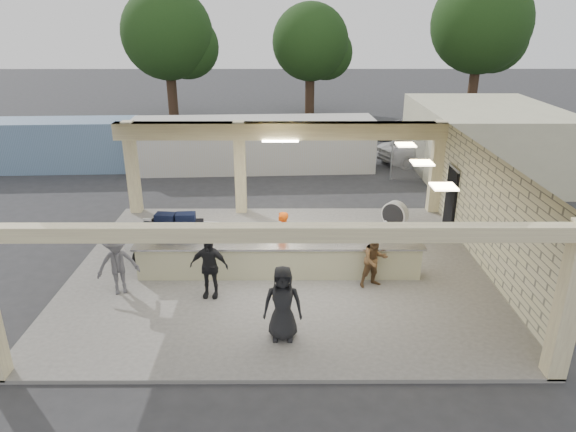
{
  "coord_description": "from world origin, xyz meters",
  "views": [
    {
      "loc": [
        0.21,
        -13.59,
        7.14
      ],
      "look_at": [
        0.26,
        1.0,
        1.37
      ],
      "focal_mm": 32.0,
      "sensor_mm": 36.0,
      "label": 1
    }
  ],
  "objects_px": {
    "baggage_handler": "(282,238)",
    "car_white_b": "(491,144)",
    "passenger_b": "(209,267)",
    "car_dark": "(417,134)",
    "passenger_a": "(375,260)",
    "passenger_d": "(283,303)",
    "passenger_c": "(118,264)",
    "container_blue": "(39,145)",
    "luggage_cart": "(172,234)",
    "baggage_counter": "(279,261)",
    "container_white": "(254,145)",
    "car_white_a": "(422,149)",
    "drum_fan": "(395,214)"
  },
  "relations": [
    {
      "from": "container_blue",
      "to": "passenger_a",
      "type": "bearing_deg",
      "value": -42.33
    },
    {
      "from": "container_white",
      "to": "baggage_counter",
      "type": "bearing_deg",
      "value": -86.26
    },
    {
      "from": "baggage_handler",
      "to": "car_white_b",
      "type": "xyz_separation_m",
      "value": [
        11.11,
        12.95,
        -0.29
      ]
    },
    {
      "from": "passenger_a",
      "to": "container_blue",
      "type": "xyz_separation_m",
      "value": [
        -14.42,
        11.89,
        0.31
      ]
    },
    {
      "from": "luggage_cart",
      "to": "passenger_a",
      "type": "bearing_deg",
      "value": -9.57
    },
    {
      "from": "baggage_handler",
      "to": "car_white_a",
      "type": "relative_size",
      "value": 0.37
    },
    {
      "from": "drum_fan",
      "to": "baggage_handler",
      "type": "relative_size",
      "value": 0.61
    },
    {
      "from": "car_white_a",
      "to": "baggage_counter",
      "type": "bearing_deg",
      "value": 126.89
    },
    {
      "from": "luggage_cart",
      "to": "passenger_d",
      "type": "xyz_separation_m",
      "value": [
        3.39,
        -4.22,
        0.13
      ]
    },
    {
      "from": "passenger_b",
      "to": "car_white_a",
      "type": "distance_m",
      "value": 16.37
    },
    {
      "from": "passenger_a",
      "to": "passenger_b",
      "type": "bearing_deg",
      "value": 167.94
    },
    {
      "from": "car_white_b",
      "to": "car_white_a",
      "type": "bearing_deg",
      "value": 90.46
    },
    {
      "from": "car_white_a",
      "to": "car_white_b",
      "type": "bearing_deg",
      "value": -96.89
    },
    {
      "from": "passenger_c",
      "to": "container_white",
      "type": "distance_m",
      "value": 12.46
    },
    {
      "from": "drum_fan",
      "to": "passenger_a",
      "type": "xyz_separation_m",
      "value": [
        -1.37,
        -4.03,
        0.25
      ]
    },
    {
      "from": "luggage_cart",
      "to": "passenger_c",
      "type": "xyz_separation_m",
      "value": [
        -1.0,
        -2.14,
        0.07
      ]
    },
    {
      "from": "passenger_b",
      "to": "container_white",
      "type": "xyz_separation_m",
      "value": [
        0.46,
        12.29,
        0.28
      ]
    },
    {
      "from": "baggage_handler",
      "to": "car_white_b",
      "type": "height_order",
      "value": "baggage_handler"
    },
    {
      "from": "passenger_b",
      "to": "baggage_counter",
      "type": "bearing_deg",
      "value": 35.98
    },
    {
      "from": "car_white_a",
      "to": "car_white_b",
      "type": "relative_size",
      "value": 1.11
    },
    {
      "from": "car_white_b",
      "to": "container_blue",
      "type": "xyz_separation_m",
      "value": [
        -22.99,
        -2.42,
        0.55
      ]
    },
    {
      "from": "passenger_d",
      "to": "baggage_counter",
      "type": "bearing_deg",
      "value": 94.11
    },
    {
      "from": "baggage_handler",
      "to": "container_white",
      "type": "height_order",
      "value": "container_white"
    },
    {
      "from": "passenger_b",
      "to": "car_dark",
      "type": "distance_m",
      "value": 19.46
    },
    {
      "from": "passenger_a",
      "to": "car_white_a",
      "type": "xyz_separation_m",
      "value": [
        4.58,
        13.14,
        -0.24
      ]
    },
    {
      "from": "car_white_b",
      "to": "car_dark",
      "type": "bearing_deg",
      "value": 42.5
    },
    {
      "from": "baggage_handler",
      "to": "passenger_c",
      "type": "relative_size",
      "value": 0.98
    },
    {
      "from": "passenger_c",
      "to": "car_white_b",
      "type": "bearing_deg",
      "value": 22.08
    },
    {
      "from": "passenger_a",
      "to": "passenger_c",
      "type": "height_order",
      "value": "passenger_c"
    },
    {
      "from": "drum_fan",
      "to": "car_white_a",
      "type": "xyz_separation_m",
      "value": [
        3.21,
        9.1,
        0.01
      ]
    },
    {
      "from": "baggage_counter",
      "to": "passenger_d",
      "type": "xyz_separation_m",
      "value": [
        0.13,
        -2.99,
        0.42
      ]
    },
    {
      "from": "drum_fan",
      "to": "baggage_handler",
      "type": "xyz_separation_m",
      "value": [
        -3.91,
        -2.67,
        0.29
      ]
    },
    {
      "from": "car_dark",
      "to": "passenger_c",
      "type": "bearing_deg",
      "value": 171.17
    },
    {
      "from": "passenger_d",
      "to": "container_white",
      "type": "xyz_separation_m",
      "value": [
        -1.49,
        14.2,
        0.24
      ]
    },
    {
      "from": "luggage_cart",
      "to": "baggage_handler",
      "type": "distance_m",
      "value": 3.37
    },
    {
      "from": "passenger_a",
      "to": "passenger_d",
      "type": "xyz_separation_m",
      "value": [
        -2.49,
        -2.43,
        0.12
      ]
    },
    {
      "from": "car_dark",
      "to": "passenger_b",
      "type": "bearing_deg",
      "value": 177.36
    },
    {
      "from": "passenger_a",
      "to": "car_white_b",
      "type": "bearing_deg",
      "value": 40.31
    },
    {
      "from": "baggage_counter",
      "to": "passenger_a",
      "type": "relative_size",
      "value": 5.18
    },
    {
      "from": "passenger_a",
      "to": "passenger_b",
      "type": "xyz_separation_m",
      "value": [
        -4.44,
        -0.52,
        0.07
      ]
    },
    {
      "from": "container_white",
      "to": "passenger_a",
      "type": "bearing_deg",
      "value": -74.51
    },
    {
      "from": "passenger_a",
      "to": "passenger_d",
      "type": "distance_m",
      "value": 3.48
    },
    {
      "from": "passenger_b",
      "to": "car_dark",
      "type": "xyz_separation_m",
      "value": [
        9.53,
        16.97,
        -0.24
      ]
    },
    {
      "from": "passenger_c",
      "to": "car_dark",
      "type": "bearing_deg",
      "value": 33.09
    },
    {
      "from": "baggage_counter",
      "to": "container_white",
      "type": "xyz_separation_m",
      "value": [
        -1.36,
        11.21,
        0.66
      ]
    },
    {
      "from": "passenger_c",
      "to": "container_blue",
      "type": "relative_size",
      "value": 0.18
    },
    {
      "from": "car_dark",
      "to": "container_blue",
      "type": "bearing_deg",
      "value": 129.8
    },
    {
      "from": "car_white_a",
      "to": "luggage_cart",
      "type": "bearing_deg",
      "value": 113.99
    },
    {
      "from": "passenger_b",
      "to": "car_white_b",
      "type": "bearing_deg",
      "value": 53.95
    },
    {
      "from": "passenger_a",
      "to": "car_white_a",
      "type": "distance_m",
      "value": 13.92
    }
  ]
}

